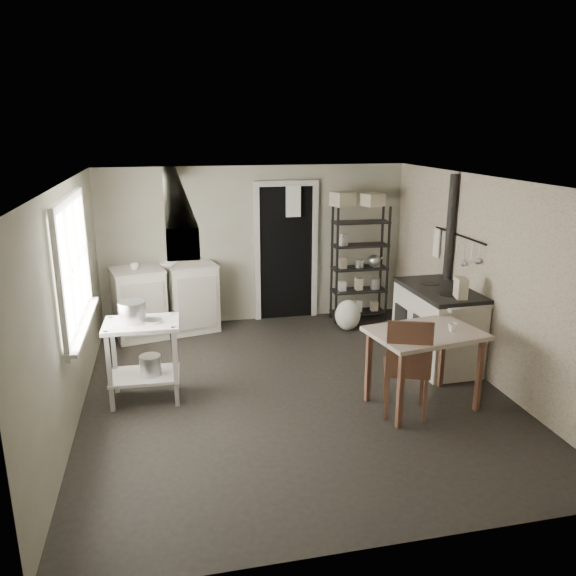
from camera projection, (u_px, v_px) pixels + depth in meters
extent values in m
plane|color=black|center=(294.00, 390.00, 6.25)|extent=(5.00, 5.00, 0.00)
plane|color=silver|center=(294.00, 181.00, 5.62)|extent=(5.00, 5.00, 0.00)
cube|color=#9E9B87|center=(256.00, 245.00, 8.28)|extent=(4.50, 0.02, 2.30)
cube|color=#9E9B87|center=(382.00, 398.00, 3.58)|extent=(4.50, 0.02, 2.30)
cube|color=#9E9B87|center=(70.00, 305.00, 5.47)|extent=(0.02, 5.00, 2.30)
cube|color=#9E9B87|center=(486.00, 279.00, 6.40)|extent=(0.02, 5.00, 2.30)
cylinder|color=silver|center=(132.00, 315.00, 5.81)|extent=(0.34, 0.34, 0.30)
cylinder|color=silver|center=(153.00, 324.00, 5.82)|extent=(0.20, 0.20, 0.10)
cylinder|color=silver|center=(151.00, 366.00, 5.93)|extent=(0.22, 0.22, 0.24)
imported|color=white|center=(168.00, 267.00, 7.75)|extent=(0.37, 0.37, 0.07)
imported|color=white|center=(135.00, 270.00, 7.56)|extent=(0.14, 0.14, 0.09)
imported|color=white|center=(342.00, 232.00, 8.12)|extent=(0.11, 0.11, 0.18)
cube|color=beige|center=(343.00, 186.00, 8.02)|extent=(0.36, 0.34, 0.20)
cube|color=beige|center=(373.00, 188.00, 8.03)|extent=(0.34, 0.33, 0.18)
cube|color=beige|center=(460.00, 294.00, 6.32)|extent=(0.14, 0.20, 0.28)
imported|color=white|center=(452.00, 334.00, 5.69)|extent=(0.09, 0.09, 0.08)
ellipsoid|color=white|center=(348.00, 314.00, 8.06)|extent=(0.46, 0.42, 0.44)
cylinder|color=white|center=(409.00, 371.00, 6.56)|extent=(0.17, 0.17, 0.16)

